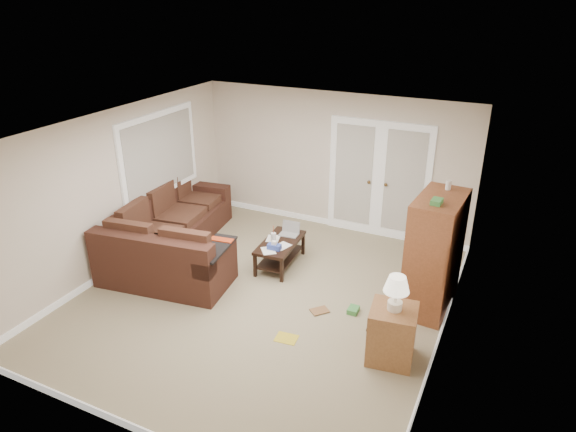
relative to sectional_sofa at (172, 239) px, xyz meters
The scene contains 17 objects.
floor 1.98m from the sectional_sofa, 11.91° to the right, with size 5.50×5.50×0.00m, color gray.
ceiling 2.89m from the sectional_sofa, 11.91° to the right, with size 5.00×5.50×0.02m, color white.
wall_left 1.15m from the sectional_sofa, 146.11° to the right, with size 0.02×5.50×2.50m, color beige.
wall_right 4.51m from the sectional_sofa, ahead, with size 0.02×5.50×2.50m, color beige.
wall_back 3.15m from the sectional_sofa, 50.99° to the left, with size 5.00×0.02×2.50m, color beige.
wall_front 3.79m from the sectional_sofa, 58.88° to the right, with size 5.00×0.02×2.50m, color beige.
baseboards 1.97m from the sectional_sofa, 11.91° to the right, with size 5.00×5.50×0.10m, color white, non-canonical shape.
french_doors 3.66m from the sectional_sofa, 40.05° to the left, with size 1.80×0.05×2.13m.
window_left 1.45m from the sectional_sofa, 133.16° to the left, with size 0.05×1.92×1.42m.
sectional_sofa is the anchor object (origin of this frame).
coffee_table 1.80m from the sectional_sofa, 18.68° to the left, with size 0.59×1.07×0.71m.
tv_armoire 4.15m from the sectional_sofa, ahead, with size 0.64×1.07×1.78m.
side_cabinet 4.02m from the sectional_sofa, 13.17° to the right, with size 0.60×0.60×1.14m.
space_heater 4.24m from the sectional_sofa, 28.91° to the left, with size 0.11×0.10×0.29m, color silver.
floor_magazine 2.87m from the sectional_sofa, 23.19° to the right, with size 0.28×0.22×0.01m, color gold.
floor_greenbox 3.23m from the sectional_sofa, ahead, with size 0.14×0.18×0.07m, color #3F8B41.
floor_book 2.75m from the sectional_sofa, ahead, with size 0.18×0.24×0.02m, color brown.
Camera 1 is at (3.03, -5.55, 4.12)m, focal length 32.00 mm.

